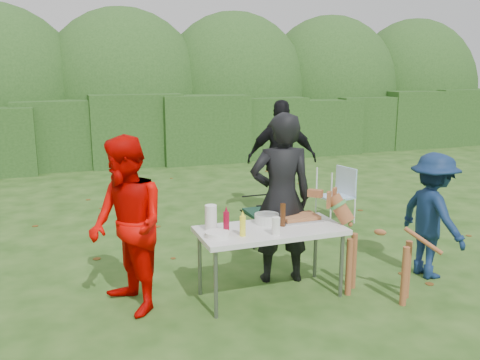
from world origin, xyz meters
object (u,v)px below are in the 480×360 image
object	(u,v)px
folding_table	(271,233)
dog	(379,248)
person_cook	(281,199)
paper_towel_roll	(211,218)
child	(432,216)
lawn_chair	(335,194)
person_black_puffy	(282,159)
camping_chair	(266,208)
ketchup_bottle	(226,223)
person_red_jacket	(127,226)
beer_bottle	(283,215)
mustard_bottle	(243,226)

from	to	relation	value
folding_table	dog	size ratio (longest dim) A/B	1.34
person_cook	dog	xyz separation A→B (m)	(0.78, -0.74, -0.41)
paper_towel_roll	person_cook	bearing A→B (deg)	13.12
child	lawn_chair	world-z (taller)	child
folding_table	person_black_puffy	size ratio (longest dim) A/B	0.80
person_cook	child	size ratio (longest dim) A/B	1.32
person_cook	person_black_puffy	bearing A→B (deg)	-102.89
person_black_puffy	child	xyz separation A→B (m)	(0.57, -2.81, -0.22)
camping_chair	ketchup_bottle	distance (m)	2.01
folding_table	person_red_jacket	bearing A→B (deg)	173.00
lawn_chair	beer_bottle	size ratio (longest dim) A/B	3.52
dog	beer_bottle	bearing A→B (deg)	21.09
person_cook	beer_bottle	distance (m)	0.36
dog	lawn_chair	bearing A→B (deg)	-65.43
person_black_puffy	dog	size ratio (longest dim) A/B	1.67
person_red_jacket	ketchup_bottle	distance (m)	0.96
mustard_bottle	beer_bottle	world-z (taller)	beer_bottle
folding_table	camping_chair	xyz separation A→B (m)	(0.63, 1.62, -0.21)
person_red_jacket	folding_table	bearing A→B (deg)	66.51
person_black_puffy	beer_bottle	world-z (taller)	person_black_puffy
dog	camping_chair	distance (m)	2.05
person_cook	lawn_chair	bearing A→B (deg)	-122.47
mustard_bottle	person_red_jacket	bearing A→B (deg)	163.90
person_cook	person_black_puffy	distance (m)	2.57
dog	mustard_bottle	world-z (taller)	dog
folding_table	person_cook	distance (m)	0.51
camping_chair	mustard_bottle	bearing A→B (deg)	60.69
mustard_bottle	camping_chair	bearing A→B (deg)	60.52
dog	child	bearing A→B (deg)	-117.37
camping_chair	lawn_chair	distance (m)	1.50
beer_bottle	paper_towel_roll	size ratio (longest dim) A/B	0.92
person_red_jacket	lawn_chair	size ratio (longest dim) A/B	2.05
person_red_jacket	person_black_puffy	world-z (taller)	person_black_puffy
child	camping_chair	distance (m)	2.19
person_black_puffy	lawn_chair	xyz separation A→B (m)	(0.68, -0.53, -0.51)
camping_chair	child	bearing A→B (deg)	126.78
folding_table	lawn_chair	distance (m)	2.97
person_black_puffy	ketchup_bottle	bearing A→B (deg)	75.18
dog	paper_towel_roll	bearing A→B (deg)	27.52
dog	paper_towel_roll	size ratio (longest dim) A/B	4.31
person_red_jacket	ketchup_bottle	bearing A→B (deg)	62.48
folding_table	ketchup_bottle	bearing A→B (deg)	-178.99
person_red_jacket	mustard_bottle	size ratio (longest dim) A/B	8.66
camping_chair	mustard_bottle	size ratio (longest dim) A/B	4.74
person_black_puffy	mustard_bottle	bearing A→B (deg)	78.22
lawn_chair	paper_towel_roll	xyz separation A→B (m)	(-2.63, -2.00, 0.45)
ketchup_bottle	paper_towel_roll	size ratio (longest dim) A/B	0.85
dog	mustard_bottle	xyz separation A→B (m)	(-1.40, 0.26, 0.31)
person_black_puffy	lawn_chair	world-z (taller)	person_black_puffy
dog	paper_towel_roll	xyz separation A→B (m)	(-1.64, 0.54, 0.34)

